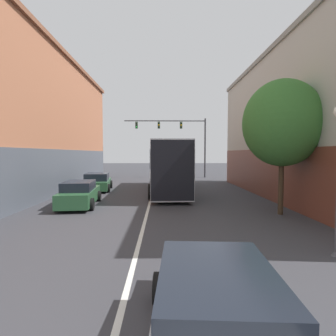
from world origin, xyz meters
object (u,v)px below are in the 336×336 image
bus (168,164)px  street_tree_near (282,123)px  hatchback_foreground (219,319)px  parked_car_left_near (80,194)px  traffic_signal_gantry (179,133)px  parked_car_left_mid (97,182)px

bus → street_tree_near: bearing=-147.3°
street_tree_near → hatchback_foreground: bearing=-119.0°
bus → street_tree_near: size_ratio=1.80×
street_tree_near → parked_car_left_near: bearing=167.9°
hatchback_foreground → bus: bearing=5.2°
parked_car_left_near → traffic_signal_gantry: (6.54, 17.27, 4.70)m
bus → parked_car_left_near: (-4.99, -5.47, -1.42)m
bus → street_tree_near: 9.57m
traffic_signal_gantry → street_tree_near: size_ratio=1.54×
traffic_signal_gantry → street_tree_near: bearing=-79.2°
parked_car_left_near → hatchback_foreground: bearing=-159.5°
parked_car_left_mid → street_tree_near: (10.80, -8.31, 3.67)m
street_tree_near → bus: bearing=124.5°
traffic_signal_gantry → parked_car_left_mid: bearing=-122.4°
hatchback_foreground → parked_car_left_near: (-5.41, 10.97, 0.08)m
bus → parked_car_left_mid: bearing=81.7°
parked_car_left_near → street_tree_near: 11.11m
hatchback_foreground → parked_car_left_mid: size_ratio=1.10×
hatchback_foreground → street_tree_near: bearing=-25.2°
bus → hatchback_foreground: bus is taller
bus → traffic_signal_gantry: traffic_signal_gantry is taller
parked_car_left_near → parked_car_left_mid: size_ratio=1.02×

